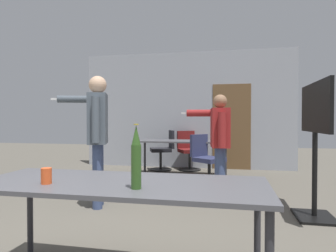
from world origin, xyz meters
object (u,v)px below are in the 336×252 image
object	(u,v)px
office_chair_side_rolled	(206,161)
office_chair_near_pushed	(164,151)
beer_bottle	(136,158)
tv_screen	(315,132)
person_center_tall	(219,136)
person_left_plaid	(97,127)
office_chair_far_right	(188,152)
drink_cup	(46,176)

from	to	relation	value
office_chair_side_rolled	office_chair_near_pushed	world-z (taller)	office_chair_near_pushed
beer_bottle	tv_screen	bearing A→B (deg)	52.69
person_center_tall	beer_bottle	distance (m)	2.93
beer_bottle	person_left_plaid	bearing A→B (deg)	120.93
tv_screen	person_left_plaid	distance (m)	2.78
office_chair_far_right	beer_bottle	xyz separation A→B (m)	(0.38, -5.27, 0.52)
office_chair_far_right	office_chair_near_pushed	world-z (taller)	office_chair_near_pushed
office_chair_side_rolled	office_chair_near_pushed	size ratio (longest dim) A/B	0.97
person_center_tall	person_left_plaid	bearing A→B (deg)	112.42
person_center_tall	office_chair_near_pushed	distance (m)	2.63
office_chair_side_rolled	drink_cup	bearing A→B (deg)	25.95
tv_screen	office_chair_side_rolled	xyz separation A→B (m)	(-1.44, 1.77, -0.62)
person_left_plaid	office_chair_near_pushed	distance (m)	3.18
office_chair_far_right	drink_cup	world-z (taller)	office_chair_far_right
office_chair_side_rolled	office_chair_far_right	xyz separation A→B (m)	(-0.53, 1.42, 0.01)
office_chair_near_pushed	drink_cup	distance (m)	5.10
tv_screen	office_chair_near_pushed	world-z (taller)	tv_screen
beer_bottle	drink_cup	world-z (taller)	beer_bottle
tv_screen	office_chair_side_rolled	world-z (taller)	tv_screen
office_chair_side_rolled	person_center_tall	bearing A→B (deg)	53.39
office_chair_far_right	drink_cup	size ratio (longest dim) A/B	8.54
tv_screen	person_left_plaid	size ratio (longest dim) A/B	0.92
tv_screen	office_chair_near_pushed	distance (m)	3.98
person_center_tall	office_chair_near_pushed	world-z (taller)	person_center_tall
tv_screen	office_chair_near_pushed	xyz separation A→B (m)	(-2.53, 3.02, -0.60)
office_chair_side_rolled	beer_bottle	world-z (taller)	beer_bottle
office_chair_side_rolled	office_chair_far_right	bearing A→B (deg)	-122.12
person_left_plaid	person_center_tall	bearing A→B (deg)	-78.93
tv_screen	drink_cup	xyz separation A→B (m)	(-2.22, -2.06, -0.24)
person_center_tall	beer_bottle	world-z (taller)	person_center_tall
office_chair_near_pushed	office_chair_far_right	bearing A→B (deg)	-93.31
person_center_tall	person_left_plaid	world-z (taller)	person_left_plaid
person_center_tall	office_chair_near_pushed	size ratio (longest dim) A/B	1.68
office_chair_far_right	tv_screen	bearing A→B (deg)	92.94
tv_screen	beer_bottle	bearing A→B (deg)	-37.31
person_left_plaid	office_chair_far_right	size ratio (longest dim) A/B	1.94
office_chair_side_rolled	office_chair_near_pushed	xyz separation A→B (m)	(-1.09, 1.24, 0.02)
person_left_plaid	office_chair_side_rolled	distance (m)	2.39
office_chair_far_right	office_chair_near_pushed	distance (m)	0.59
office_chair_near_pushed	beer_bottle	world-z (taller)	beer_bottle
person_left_plaid	beer_bottle	bearing A→B (deg)	-167.60
beer_bottle	office_chair_near_pushed	bearing A→B (deg)	100.47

